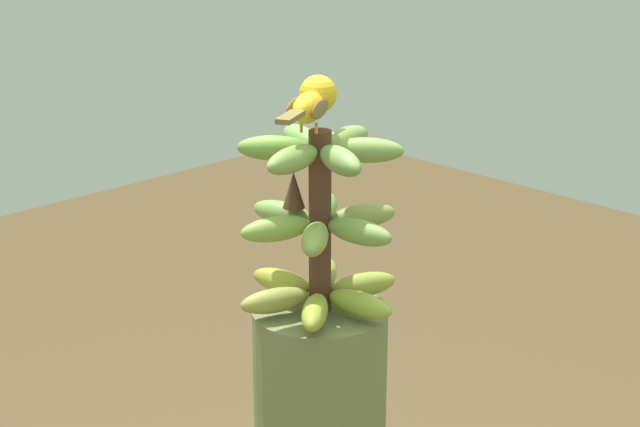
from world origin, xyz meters
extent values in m
cylinder|color=#4C2D1E|center=(0.00, 0.00, 1.33)|extent=(0.04, 0.04, 0.30)
ellipsoid|color=#979C31|center=(0.08, 0.01, 1.20)|extent=(0.12, 0.06, 0.04)
ellipsoid|color=olive|center=(0.03, 0.07, 1.20)|extent=(0.08, 0.12, 0.04)
ellipsoid|color=#909E31|center=(-0.05, 0.06, 1.20)|extent=(0.11, 0.12, 0.04)
ellipsoid|color=#8DA636|center=(-0.08, -0.01, 1.20)|extent=(0.12, 0.06, 0.04)
ellipsoid|color=#929E37|center=(-0.03, -0.07, 1.20)|extent=(0.08, 0.12, 0.04)
ellipsoid|color=#92A041|center=(0.05, -0.06, 1.20)|extent=(0.11, 0.12, 0.04)
ellipsoid|color=#759A45|center=(-0.07, -0.01, 1.33)|extent=(0.12, 0.06, 0.04)
ellipsoid|color=olive|center=(-0.03, -0.07, 1.33)|extent=(0.08, 0.12, 0.04)
ellipsoid|color=#6C9E45|center=(0.05, -0.06, 1.33)|extent=(0.11, 0.12, 0.04)
ellipsoid|color=#789A48|center=(0.07, 0.01, 1.33)|extent=(0.12, 0.06, 0.04)
ellipsoid|color=#7FA241|center=(0.03, 0.07, 1.33)|extent=(0.08, 0.12, 0.04)
ellipsoid|color=olive|center=(-0.05, 0.06, 1.33)|extent=(0.11, 0.12, 0.04)
ellipsoid|color=olive|center=(-0.06, -0.05, 1.45)|extent=(0.12, 0.11, 0.04)
ellipsoid|color=olive|center=(0.01, -0.07, 1.45)|extent=(0.06, 0.12, 0.04)
ellipsoid|color=#70A04B|center=(0.07, -0.02, 1.45)|extent=(0.12, 0.08, 0.04)
ellipsoid|color=olive|center=(0.06, 0.05, 1.45)|extent=(0.12, 0.11, 0.04)
ellipsoid|color=#799946|center=(-0.01, 0.07, 1.45)|extent=(0.06, 0.12, 0.04)
ellipsoid|color=#6F964A|center=(-0.07, 0.02, 1.45)|extent=(0.12, 0.08, 0.04)
cone|color=#4C2D1E|center=(0.04, 0.02, 1.38)|extent=(0.04, 0.04, 0.06)
cylinder|color=#C68933|center=(-0.01, 0.02, 1.49)|extent=(0.01, 0.00, 0.02)
cylinder|color=#C68933|center=(0.01, 0.03, 1.49)|extent=(0.01, 0.01, 0.02)
ellipsoid|color=gold|center=(0.00, 0.02, 1.52)|extent=(0.08, 0.10, 0.05)
ellipsoid|color=brown|center=(-0.02, 0.02, 1.52)|extent=(0.04, 0.07, 0.03)
ellipsoid|color=brown|center=(0.02, 0.04, 1.52)|extent=(0.04, 0.07, 0.03)
cube|color=brown|center=(-0.03, 0.09, 1.52)|extent=(0.05, 0.07, 0.01)
sphere|color=gold|center=(0.02, -0.01, 1.53)|extent=(0.06, 0.06, 0.06)
sphere|color=black|center=(0.04, -0.01, 1.53)|extent=(0.01, 0.01, 0.01)
cone|color=orange|center=(0.04, -0.05, 1.53)|extent=(0.03, 0.04, 0.02)
camera|label=1|loc=(-1.11, 1.10, 1.88)|focal=58.16mm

